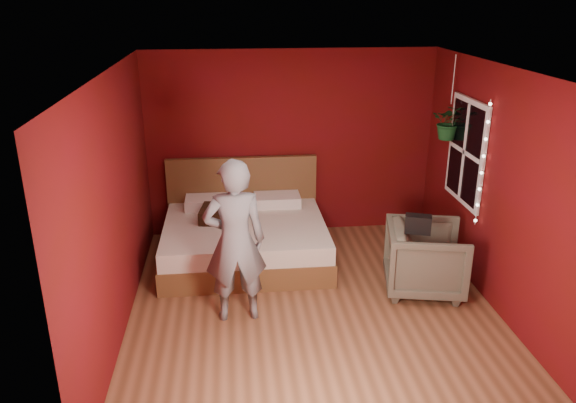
% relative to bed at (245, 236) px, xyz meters
% --- Properties ---
extents(floor, '(4.50, 4.50, 0.00)m').
position_rel_bed_xyz_m(floor, '(0.70, -1.41, -0.30)').
color(floor, brown).
rests_on(floor, ground).
extents(room_walls, '(4.04, 4.54, 2.62)m').
position_rel_bed_xyz_m(room_walls, '(0.70, -1.41, 1.38)').
color(room_walls, '#5D0911').
rests_on(room_walls, ground).
extents(window, '(0.05, 0.97, 1.27)m').
position_rel_bed_xyz_m(window, '(2.66, -0.51, 1.20)').
color(window, white).
rests_on(window, room_walls).
extents(fairy_lights, '(0.04, 0.04, 1.45)m').
position_rel_bed_xyz_m(fairy_lights, '(2.64, -1.03, 1.20)').
color(fairy_lights, silver).
rests_on(fairy_lights, room_walls).
extents(bed, '(2.09, 1.78, 1.15)m').
position_rel_bed_xyz_m(bed, '(0.00, 0.00, 0.00)').
color(bed, brown).
rests_on(bed, ground).
extents(person, '(0.68, 0.47, 1.78)m').
position_rel_bed_xyz_m(person, '(-0.14, -1.46, 0.59)').
color(person, slate).
rests_on(person, ground).
extents(armchair, '(1.05, 1.03, 0.81)m').
position_rel_bed_xyz_m(armchair, '(2.06, -1.11, 0.11)').
color(armchair, '#615F4D').
rests_on(armchair, ground).
extents(handbag, '(0.31, 0.23, 0.20)m').
position_rel_bed_xyz_m(handbag, '(1.87, -1.26, 0.61)').
color(handbag, black).
rests_on(handbag, armchair).
extents(throw_pillow, '(0.53, 0.53, 0.17)m').
position_rel_bed_xyz_m(throw_pillow, '(-0.32, 0.04, 0.31)').
color(throw_pillow, black).
rests_on(throw_pillow, bed).
extents(hanging_plant, '(0.51, 0.48, 1.04)m').
position_rel_bed_xyz_m(hanging_plant, '(2.58, -0.12, 1.48)').
color(hanging_plant, silver).
rests_on(hanging_plant, room_walls).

